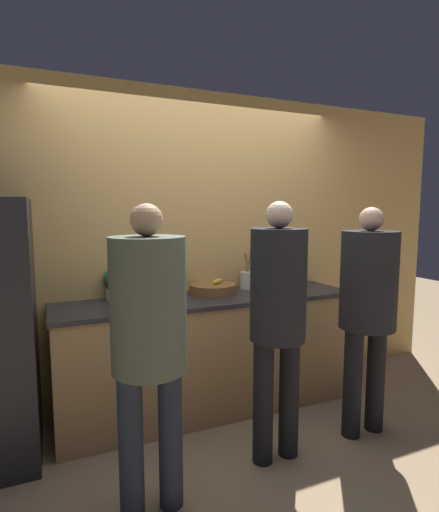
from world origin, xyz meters
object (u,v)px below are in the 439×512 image
Objects in this scene: utensil_crock at (247,280)px; bottle_dark at (281,287)px; fruit_bowl at (213,289)px; potted_plant at (114,283)px; cup_black at (178,299)px; person_right at (368,298)px; person_left at (149,329)px; cup_yellow at (165,291)px; person_center at (278,309)px.

utensil_crock is 0.35m from bottle_dark.
bottle_dark is (0.51, -0.24, 0.01)m from fruit_bowl.
potted_plant is (-1.14, 0.03, 0.05)m from utensil_crock.
utensil_crock is 3.38× the size of cup_black.
person_right is 1.35m from cup_black.
bottle_dark is (1.28, 0.78, -0.02)m from person_left.
utensil_crock is 2.23× the size of bottle_dark.
cup_yellow is (-0.02, 0.27, 0.00)m from cup_black.
potted_plant is (-0.40, 0.37, 0.08)m from cup_black.
person_right is at bearing -27.08° from cup_black.
potted_plant reaches higher than cup_yellow.
person_left is at bearing -148.55° from bottle_dark.
bottle_dark is at bearing -15.41° from cup_yellow.
utensil_crock reaches higher than cup_yellow.
cup_black is (-0.46, 0.63, -0.02)m from person_center.
bottle_dark is at bearing 31.45° from person_left.
person_right is 5.21× the size of utensil_crock.
potted_plant is at bearing 90.07° from person_left.
person_left is 1.14m from potted_plant.
fruit_bowl is 0.79m from potted_plant.
person_right is at bearing -63.64° from bottle_dark.
utensil_crock is 0.76m from cup_yellow.
potted_plant is (-0.86, 1.00, 0.06)m from person_center.
potted_plant is (-1.60, 0.99, 0.06)m from person_right.
bottle_dark is at bearing -65.05° from utensil_crock.
bottle_dark reaches higher than cup_black.
person_left is 16.45× the size of cup_yellow.
utensil_crock is at bearing -1.64° from potted_plant.
potted_plant reaches higher than cup_black.
person_left is at bearing -135.86° from utensil_crock.
person_right is 4.34× the size of fruit_bowl.
utensil_crock is 1.14m from potted_plant.
cup_yellow is at bearing 94.16° from cup_black.
cup_black is at bearing -85.84° from cup_yellow.
cup_black is at bearing -155.24° from utensil_crock.
utensil_crock is (1.14, 1.10, 0.00)m from person_left.
utensil_crock reaches higher than bottle_dark.
utensil_crock is 1.29× the size of potted_plant.
utensil_crock reaches higher than cup_black.
utensil_crock is at bearing 24.76° from cup_black.
fruit_bowl is 0.37m from utensil_crock.
utensil_crock is 3.13× the size of cup_yellow.
person_center is at bearing 9.02° from person_left.
cup_yellow is at bearing 164.59° from bottle_dark.
person_center is at bearing -179.25° from person_right.
utensil_crock is 0.81m from cup_black.
bottle_dark is at bearing 1.54° from cup_black.
person_center is 0.74m from person_right.
person_left is 0.86m from cup_black.
person_left is 1.10m from cup_yellow.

